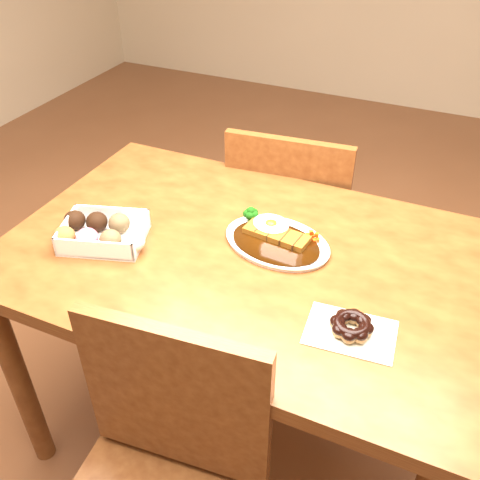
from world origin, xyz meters
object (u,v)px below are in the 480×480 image
at_px(chair_far, 292,225).
at_px(katsu_curry_plate, 276,239).
at_px(pon_de_ring, 351,326).
at_px(table, 243,281).
at_px(donut_box, 101,232).

relative_size(chair_far, katsu_curry_plate, 2.81).
bearing_deg(pon_de_ring, katsu_curry_plate, 138.18).
height_order(katsu_curry_plate, pon_de_ring, katsu_curry_plate).
bearing_deg(table, chair_far, 94.71).
distance_m(table, katsu_curry_plate, 0.14).
relative_size(katsu_curry_plate, donut_box, 1.24).
distance_m(table, pon_de_ring, 0.38).
bearing_deg(donut_box, katsu_curry_plate, 23.05).
xyz_separation_m(chair_far, donut_box, (-0.30, -0.64, 0.30)).
height_order(table, katsu_curry_plate, katsu_curry_plate).
distance_m(table, donut_box, 0.39).
distance_m(table, chair_far, 0.56).
bearing_deg(katsu_curry_plate, table, -134.34).
xyz_separation_m(katsu_curry_plate, pon_de_ring, (0.26, -0.23, 0.00)).
height_order(table, pon_de_ring, pon_de_ring).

